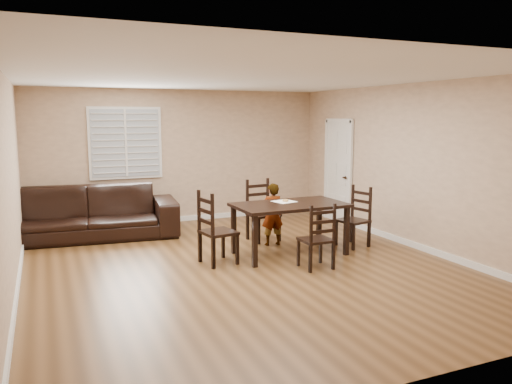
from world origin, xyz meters
TOP-DOWN VIEW (x-y plane):
  - ground at (0.00, 0.00)m, footprint 7.00×7.00m
  - room at (0.04, 0.18)m, footprint 6.04×7.04m
  - dining_table at (0.91, 0.34)m, footprint 1.75×1.01m
  - chair_near at (0.88, 1.45)m, footprint 0.53×0.50m
  - chair_far at (0.93, -0.56)m, footprint 0.43×0.41m
  - chair_left at (-0.41, 0.30)m, footprint 0.53×0.56m
  - chair_right at (2.23, 0.39)m, footprint 0.51×0.54m
  - child at (0.90, 0.97)m, footprint 0.40×0.28m
  - napkin at (0.91, 0.54)m, footprint 0.38×0.38m
  - donut at (0.93, 0.54)m, footprint 0.10×0.10m
  - sofa at (-1.93, 2.72)m, footprint 3.25×1.53m

SIDE VIEW (x-z plane):
  - ground at x=0.00m, z-range 0.00..0.00m
  - chair_far at x=0.93m, z-range -0.04..0.91m
  - sofa at x=-1.93m, z-range 0.00..0.92m
  - chair_right at x=2.23m, z-range -0.05..0.96m
  - chair_near at x=0.88m, z-range -0.05..1.02m
  - chair_left at x=-0.41m, z-range -0.05..1.04m
  - child at x=0.90m, z-range 0.00..1.06m
  - dining_table at x=0.91m, z-range 0.32..1.13m
  - napkin at x=0.91m, z-range 0.81..0.82m
  - donut at x=0.93m, z-range 0.82..0.86m
  - room at x=0.04m, z-range 0.45..3.17m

